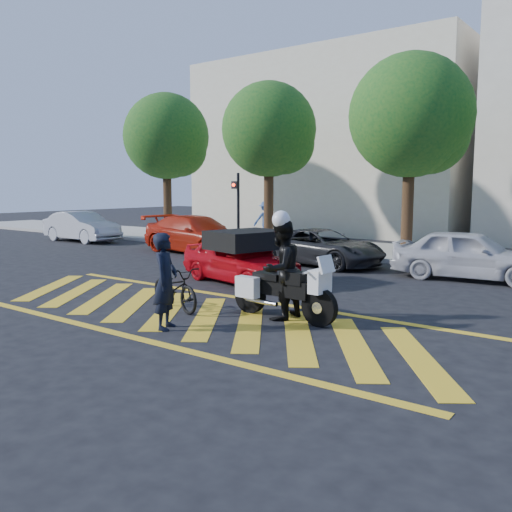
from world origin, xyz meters
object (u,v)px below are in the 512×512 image
Objects in this scene: officer_bike at (166,281)px; parked_far_left at (82,227)px; police_motorcycle at (281,290)px; parked_mid_right at (469,255)px; parked_left at (197,234)px; red_convertible at (240,259)px; bicycle at (175,288)px; parked_mid_left at (322,247)px; officer_moto at (281,270)px.

officer_bike reaches higher than parked_far_left.
police_motorcycle is at bearing -61.38° from officer_bike.
parked_left is at bearing 85.11° from parked_mid_right.
police_motorcycle is at bearing -116.48° from red_convertible.
bicycle is 3.54m from red_convertible.
parked_mid_left is at bearing -83.85° from parked_left.
parked_mid_left is (5.71, 0.00, -0.13)m from parked_left.
officer_bike is at bearing 156.67° from parked_mid_right.
parked_mid_right is at bearing 80.29° from police_motorcycle.
police_motorcycle reaches higher than bicycle.
parked_mid_right is (4.91, 4.27, 0.05)m from red_convertible.
police_motorcycle is 17.81m from parked_far_left.
parked_far_left is 13.27m from parked_mid_left.
officer_moto reaches higher than parked_left.
officer_moto is 0.46× the size of parked_far_left.
bicycle is 0.35× the size of parked_left.
officer_bike is at bearing -120.58° from police_motorcycle.
officer_moto is at bearing -112.61° from parked_far_left.
officer_moto is at bearing -58.08° from bicycle.
red_convertible is at bearing 126.17° from parked_mid_right.
officer_bike is at bearing -133.73° from parked_left.
parked_mid_right is at bearing -89.39° from parked_far_left.
officer_moto is 4.24m from red_convertible.
parked_mid_right is (10.50, 0.00, -0.02)m from parked_left.
red_convertible reaches higher than police_motorcycle.
parked_far_left is 1.03× the size of parked_mid_right.
police_motorcycle is 0.64× the size of red_convertible.
parked_mid_right is (3.99, 7.69, 0.25)m from bicycle.
officer_bike is 0.41× the size of parked_mid_left.
parked_mid_left is (-0.79, 7.69, 0.14)m from bicycle.
bicycle is 16.03m from parked_far_left.
bicycle is 0.43× the size of parked_mid_right.
bicycle is at bearing -118.07° from parked_far_left.
red_convertible reaches higher than parked_mid_left.
parked_left is at bearing -124.84° from officer_moto.
parked_left is at bearing 145.22° from police_motorcycle.
parked_far_left is (-16.36, 7.02, -0.28)m from officer_moto.
officer_bike is 0.35× the size of parked_left.
parked_left reaches higher than parked_far_left.
police_motorcycle is (2.31, 0.67, 0.12)m from bicycle.
parked_far_left is 0.85× the size of parked_left.
parked_mid_right is at bearing -83.07° from parked_mid_left.
parked_mid_left is (-3.09, 7.02, -0.39)m from officer_moto.
parked_left is (-7.52, 8.92, -0.16)m from officer_bike.
bicycle is 0.72× the size of police_motorcycle.
bicycle is 2.45m from officer_moto.
parked_far_left is at bearing 76.93° from bicycle.
parked_mid_right is (1.69, 7.02, -0.28)m from officer_moto.
red_convertible is at bearing -126.77° from officer_moto.
bicycle is 0.90× the size of officer_moto.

